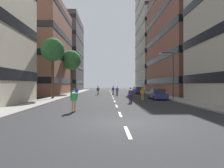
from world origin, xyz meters
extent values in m
plane|color=#28282B|center=(0.00, 24.13, 0.00)|extent=(144.76, 144.76, 0.00)
cube|color=gray|center=(-8.57, 27.14, 0.07)|extent=(2.54, 66.35, 0.14)
cube|color=gray|center=(8.57, 27.14, 0.07)|extent=(2.54, 66.35, 0.14)
cube|color=silver|center=(0.00, -2.00, 0.00)|extent=(0.16, 2.20, 0.01)
cube|color=silver|center=(0.00, 3.00, 0.00)|extent=(0.16, 2.20, 0.01)
cube|color=silver|center=(0.00, 8.00, 0.00)|extent=(0.16, 2.20, 0.01)
cube|color=silver|center=(0.00, 13.00, 0.00)|extent=(0.16, 2.20, 0.01)
cube|color=silver|center=(0.00, 18.00, 0.00)|extent=(0.16, 2.20, 0.01)
cube|color=silver|center=(0.00, 23.00, 0.00)|extent=(0.16, 2.20, 0.01)
cube|color=silver|center=(0.00, 28.00, 0.00)|extent=(0.16, 2.20, 0.01)
cube|color=silver|center=(0.00, 33.00, 0.00)|extent=(0.16, 2.20, 0.01)
cube|color=silver|center=(0.00, 38.00, 0.00)|extent=(0.16, 2.20, 0.01)
cube|color=silver|center=(0.00, 43.00, 0.00)|extent=(0.16, 2.20, 0.01)
cube|color=silver|center=(0.00, 48.00, 0.00)|extent=(0.16, 2.20, 0.01)
cube|color=silver|center=(0.00, 53.00, 0.00)|extent=(0.16, 2.20, 0.01)
cube|color=brown|center=(-16.74, 29.15, 9.31)|extent=(13.81, 16.60, 18.61)
cube|color=black|center=(-16.74, 29.15, 2.79)|extent=(13.93, 16.72, 1.10)
cube|color=black|center=(-16.74, 29.15, 7.44)|extent=(13.93, 16.72, 1.10)
cube|color=black|center=(-16.74, 29.15, 12.10)|extent=(13.93, 16.72, 1.10)
cube|color=black|center=(-16.74, 29.15, 16.75)|extent=(13.93, 16.72, 1.10)
cube|color=#4C4744|center=(-16.74, 52.56, 11.86)|extent=(13.81, 17.29, 23.71)
cube|color=black|center=(-16.74, 52.56, 2.85)|extent=(13.93, 17.41, 1.10)
cube|color=black|center=(-16.74, 52.56, 7.59)|extent=(13.93, 17.41, 1.10)
cube|color=black|center=(-16.74, 52.56, 12.33)|extent=(13.93, 17.41, 1.10)
cube|color=black|center=(-16.74, 52.56, 17.07)|extent=(13.93, 17.41, 1.10)
cube|color=black|center=(-16.74, 52.56, 21.82)|extent=(13.93, 17.41, 1.10)
cube|color=brown|center=(16.74, 29.15, 11.63)|extent=(13.81, 22.82, 23.26)
cube|color=black|center=(16.74, 29.15, 2.79)|extent=(13.93, 22.94, 1.10)
cube|color=black|center=(16.74, 29.15, 7.44)|extent=(13.93, 22.94, 1.10)
cube|color=black|center=(16.74, 29.15, 12.09)|extent=(13.93, 22.94, 1.10)
cube|color=black|center=(16.74, 29.15, 16.75)|extent=(13.93, 22.94, 1.10)
cube|color=#B2A893|center=(16.74, 52.56, 18.14)|extent=(13.81, 18.52, 36.28)
cube|color=black|center=(16.74, 52.56, 2.72)|extent=(13.93, 18.64, 1.10)
cube|color=black|center=(16.74, 52.56, 7.26)|extent=(13.93, 18.64, 1.10)
cube|color=black|center=(16.74, 52.56, 11.79)|extent=(13.93, 18.64, 1.10)
cube|color=black|center=(16.74, 52.56, 16.33)|extent=(13.93, 18.64, 1.10)
cube|color=black|center=(16.74, 52.56, 20.86)|extent=(13.93, 18.64, 1.10)
cube|color=black|center=(16.74, 52.56, 25.40)|extent=(13.93, 18.64, 1.10)
cube|color=black|center=(16.74, 52.56, 29.93)|extent=(13.93, 18.64, 1.10)
cube|color=navy|center=(6.10, 15.92, 0.53)|extent=(1.80, 4.40, 0.70)
cube|color=#2D3338|center=(6.10, 15.77, 1.20)|extent=(1.60, 2.10, 0.64)
cylinder|color=black|center=(5.30, 17.37, 0.32)|extent=(0.22, 0.64, 0.64)
cylinder|color=black|center=(6.90, 17.37, 0.32)|extent=(0.22, 0.64, 0.64)
cylinder|color=black|center=(5.30, 14.47, 0.32)|extent=(0.22, 0.64, 0.64)
cylinder|color=black|center=(6.90, 14.47, 0.32)|extent=(0.22, 0.64, 0.64)
cube|color=navy|center=(6.10, 31.42, 0.53)|extent=(1.80, 4.40, 0.70)
cube|color=#2D3338|center=(6.10, 31.27, 1.20)|extent=(1.60, 2.10, 0.64)
cylinder|color=black|center=(5.30, 32.87, 0.32)|extent=(0.22, 0.64, 0.64)
cylinder|color=black|center=(6.90, 32.87, 0.32)|extent=(0.22, 0.64, 0.64)
cylinder|color=black|center=(5.30, 29.97, 0.32)|extent=(0.22, 0.64, 0.64)
cylinder|color=black|center=(6.90, 29.97, 0.32)|extent=(0.22, 0.64, 0.64)
cylinder|color=#4C3823|center=(-8.57, 30.08, 2.97)|extent=(0.36, 0.36, 5.67)
sphere|color=#387A3D|center=(-8.57, 30.08, 7.26)|extent=(4.13, 4.13, 4.13)
cylinder|color=#4C3823|center=(-8.57, 16.36, 2.99)|extent=(0.36, 0.36, 5.71)
sphere|color=#2D6B33|center=(-8.57, 16.36, 6.99)|extent=(3.25, 3.25, 3.25)
cylinder|color=#3F3F44|center=(8.32, 15.84, 3.39)|extent=(0.16, 0.16, 6.50)
cylinder|color=#3F3F44|center=(7.42, 15.84, 6.54)|extent=(1.80, 0.10, 0.10)
ellipsoid|color=silver|center=(6.52, 15.84, 6.39)|extent=(0.50, 0.30, 0.24)
cube|color=brown|center=(0.31, 28.46, 0.08)|extent=(0.39, 0.92, 0.02)
cylinder|color=#D8BF4C|center=(0.24, 28.77, 0.04)|extent=(0.19, 0.11, 0.07)
cylinder|color=#D8BF4C|center=(0.38, 28.15, 0.04)|extent=(0.19, 0.11, 0.07)
cylinder|color=tan|center=(0.23, 28.44, 0.49)|extent=(0.17, 0.17, 0.80)
cylinder|color=tan|center=(0.40, 28.48, 0.49)|extent=(0.17, 0.17, 0.80)
cube|color=blue|center=(0.31, 28.46, 1.17)|extent=(0.36, 0.27, 0.55)
cylinder|color=blue|center=(0.09, 28.46, 1.14)|extent=(0.14, 0.24, 0.55)
cylinder|color=blue|center=(0.52, 28.56, 1.14)|extent=(0.14, 0.24, 0.55)
sphere|color=beige|center=(0.31, 28.48, 1.62)|extent=(0.22, 0.22, 0.22)
sphere|color=black|center=(0.31, 28.48, 1.67)|extent=(0.21, 0.21, 0.21)
cube|color=#A52626|center=(0.35, 28.29, 1.20)|extent=(0.29, 0.21, 0.40)
cube|color=brown|center=(-5.72, 19.34, 0.08)|extent=(0.20, 0.90, 0.02)
cylinder|color=#D8BF4C|center=(-5.72, 19.66, 0.04)|extent=(0.18, 0.07, 0.07)
cylinder|color=#D8BF4C|center=(-5.72, 19.02, 0.04)|extent=(0.18, 0.07, 0.07)
cylinder|color=#2D334C|center=(-5.81, 19.34, 0.49)|extent=(0.14, 0.14, 0.80)
cylinder|color=#2D334C|center=(-5.63, 19.34, 0.49)|extent=(0.14, 0.14, 0.80)
cube|color=blue|center=(-5.72, 19.34, 1.17)|extent=(0.32, 0.20, 0.55)
cylinder|color=blue|center=(-5.94, 19.39, 1.14)|extent=(0.09, 0.23, 0.55)
cylinder|color=blue|center=(-5.50, 19.39, 1.14)|extent=(0.09, 0.23, 0.55)
sphere|color=beige|center=(-5.72, 19.36, 1.62)|extent=(0.22, 0.22, 0.22)
sphere|color=black|center=(-5.72, 19.36, 1.67)|extent=(0.21, 0.21, 0.21)
cube|color=brown|center=(0.92, 24.85, 0.08)|extent=(0.25, 0.91, 0.02)
cylinder|color=#D8BF4C|center=(0.94, 25.17, 0.04)|extent=(0.18, 0.08, 0.07)
cylinder|color=#D8BF4C|center=(0.90, 24.53, 0.04)|extent=(0.18, 0.08, 0.07)
cylinder|color=black|center=(0.83, 24.85, 0.49)|extent=(0.15, 0.15, 0.80)
cylinder|color=black|center=(1.01, 24.84, 0.49)|extent=(0.15, 0.15, 0.80)
cube|color=blue|center=(0.92, 24.85, 1.17)|extent=(0.33, 0.22, 0.55)
cylinder|color=blue|center=(0.70, 24.91, 1.14)|extent=(0.10, 0.23, 0.55)
cylinder|color=blue|center=(1.14, 24.89, 1.14)|extent=(0.10, 0.23, 0.55)
sphere|color=tan|center=(0.92, 24.87, 1.62)|extent=(0.22, 0.22, 0.22)
sphere|color=black|center=(0.92, 24.87, 1.67)|extent=(0.21, 0.21, 0.21)
cube|color=brown|center=(1.75, 11.07, 0.08)|extent=(0.36, 0.92, 0.02)
cylinder|color=#D8BF4C|center=(1.69, 11.39, 0.04)|extent=(0.19, 0.10, 0.07)
cylinder|color=#D8BF4C|center=(1.81, 10.76, 0.04)|extent=(0.19, 0.10, 0.07)
cylinder|color=#2D334C|center=(1.66, 11.06, 0.49)|extent=(0.16, 0.16, 0.80)
cylinder|color=#2D334C|center=(1.84, 11.09, 0.49)|extent=(0.16, 0.16, 0.80)
cube|color=blue|center=(1.75, 11.07, 1.17)|extent=(0.35, 0.25, 0.55)
cylinder|color=blue|center=(1.52, 11.08, 1.14)|extent=(0.13, 0.24, 0.55)
cylinder|color=blue|center=(1.96, 11.16, 1.14)|extent=(0.13, 0.24, 0.55)
sphere|color=tan|center=(1.74, 11.09, 1.62)|extent=(0.22, 0.22, 0.22)
sphere|color=black|center=(1.74, 11.09, 1.67)|extent=(0.21, 0.21, 0.21)
cube|color=#A52626|center=(1.78, 10.90, 1.20)|extent=(0.28, 0.20, 0.40)
cube|color=brown|center=(-2.74, 26.96, 0.08)|extent=(0.39, 0.92, 0.02)
cylinder|color=#D8BF4C|center=(-2.80, 27.28, 0.04)|extent=(0.19, 0.11, 0.07)
cylinder|color=#D8BF4C|center=(-2.67, 26.65, 0.04)|extent=(0.19, 0.11, 0.07)
cylinder|color=tan|center=(-2.82, 26.95, 0.49)|extent=(0.17, 0.17, 0.80)
cylinder|color=tan|center=(-2.65, 26.98, 0.49)|extent=(0.17, 0.17, 0.80)
cube|color=black|center=(-2.74, 26.96, 1.17)|extent=(0.36, 0.26, 0.55)
cylinder|color=black|center=(-2.96, 26.97, 1.14)|extent=(0.14, 0.24, 0.55)
cylinder|color=black|center=(-2.53, 27.06, 1.14)|extent=(0.14, 0.24, 0.55)
sphere|color=beige|center=(-2.74, 26.98, 1.62)|extent=(0.22, 0.22, 0.22)
sphere|color=black|center=(-2.74, 26.98, 1.67)|extent=(0.21, 0.21, 0.21)
cube|color=#4C8C4C|center=(-2.70, 26.79, 1.20)|extent=(0.29, 0.21, 0.40)
cube|color=brown|center=(3.58, 13.66, 0.08)|extent=(0.40, 0.92, 0.02)
cylinder|color=#D8BF4C|center=(3.66, 13.97, 0.04)|extent=(0.19, 0.11, 0.07)
cylinder|color=#D8BF4C|center=(3.51, 13.35, 0.04)|extent=(0.19, 0.11, 0.07)
cylinder|color=tan|center=(3.49, 13.68, 0.49)|extent=(0.17, 0.17, 0.80)
cylinder|color=tan|center=(3.67, 13.64, 0.49)|extent=(0.17, 0.17, 0.80)
cube|color=orange|center=(3.58, 13.66, 1.17)|extent=(0.36, 0.27, 0.55)
cylinder|color=orange|center=(3.38, 13.76, 1.14)|extent=(0.14, 0.24, 0.55)
cylinder|color=orange|center=(3.81, 13.66, 1.14)|extent=(0.14, 0.24, 0.55)
sphere|color=beige|center=(3.59, 13.68, 1.62)|extent=(0.22, 0.22, 0.22)
sphere|color=black|center=(3.59, 13.68, 1.67)|extent=(0.21, 0.21, 0.21)
cube|color=brown|center=(-3.47, 4.09, 0.08)|extent=(0.21, 0.90, 0.02)
cylinder|color=#D8BF4C|center=(-3.46, 4.41, 0.04)|extent=(0.18, 0.07, 0.07)
cylinder|color=#D8BF4C|center=(-3.47, 3.77, 0.04)|extent=(0.18, 0.07, 0.07)
cylinder|color=tan|center=(-3.56, 4.09, 0.49)|extent=(0.14, 0.14, 0.80)
cylinder|color=tan|center=(-3.38, 4.09, 0.49)|extent=(0.14, 0.14, 0.80)
cube|color=green|center=(-3.47, 4.09, 1.17)|extent=(0.32, 0.20, 0.55)
cylinder|color=green|center=(-3.69, 4.14, 1.14)|extent=(0.09, 0.23, 0.55)
cylinder|color=green|center=(-3.25, 4.14, 1.14)|extent=(0.09, 0.23, 0.55)
sphere|color=beige|center=(-3.47, 4.11, 1.62)|extent=(0.22, 0.22, 0.22)
sphere|color=black|center=(-3.47, 4.11, 1.67)|extent=(0.21, 0.21, 0.21)
cube|color=brown|center=(3.24, 18.86, 0.08)|extent=(0.34, 0.92, 0.02)
cylinder|color=#D8BF4C|center=(3.29, 19.18, 0.04)|extent=(0.19, 0.10, 0.07)
cylinder|color=#D8BF4C|center=(3.19, 18.55, 0.04)|extent=(0.19, 0.10, 0.07)
cylinder|color=#594C47|center=(3.15, 18.88, 0.49)|extent=(0.16, 0.16, 0.80)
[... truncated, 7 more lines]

